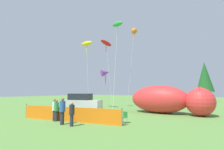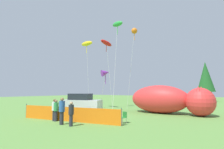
% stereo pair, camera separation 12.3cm
% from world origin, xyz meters
% --- Properties ---
extents(ground_plane, '(120.00, 120.00, 0.00)m').
position_xyz_m(ground_plane, '(0.00, 0.00, 0.00)').
color(ground_plane, '#609342').
extents(parked_car, '(4.52, 2.92, 2.07)m').
position_xyz_m(parked_car, '(-3.02, 0.79, 1.01)').
color(parked_car, '#B7BCC1').
rests_on(parked_car, ground).
extents(folding_chair, '(0.57, 0.57, 0.83)m').
position_xyz_m(folding_chair, '(3.98, -1.55, 0.49)').
color(folding_chair, '#267F33').
rests_on(folding_chair, ground).
extents(inflatable_cat, '(8.51, 3.13, 2.97)m').
position_xyz_m(inflatable_cat, '(4.78, 5.56, 1.37)').
color(inflatable_cat, red).
rests_on(inflatable_cat, ground).
extents(safety_fence, '(8.79, 2.17, 1.22)m').
position_xyz_m(safety_fence, '(0.08, -3.58, 0.56)').
color(safety_fence, orange).
rests_on(safety_fence, ground).
extents(spectator_in_red_shirt, '(0.41, 0.41, 1.90)m').
position_xyz_m(spectator_in_red_shirt, '(0.80, -4.67, 1.04)').
color(spectator_in_red_shirt, '#2D2D38').
rests_on(spectator_in_red_shirt, ground).
extents(spectator_in_black_shirt, '(0.36, 0.36, 1.65)m').
position_xyz_m(spectator_in_black_shirt, '(1.79, -4.65, 0.90)').
color(spectator_in_black_shirt, '#2D2D38').
rests_on(spectator_in_black_shirt, ground).
extents(spectator_in_green_shirt, '(0.36, 0.36, 1.67)m').
position_xyz_m(spectator_in_green_shirt, '(-0.69, -4.11, 0.91)').
color(spectator_in_green_shirt, '#2D2D38').
rests_on(spectator_in_green_shirt, ground).
extents(spectator_in_grey_shirt, '(0.37, 0.37, 1.72)m').
position_xyz_m(spectator_in_grey_shirt, '(-0.94, -4.10, 0.94)').
color(spectator_in_grey_shirt, '#2D2D38').
rests_on(spectator_in_grey_shirt, ground).
extents(kite_orange_flower, '(1.27, 1.16, 11.04)m').
position_xyz_m(kite_orange_flower, '(-0.48, 8.05, 10.57)').
color(kite_orange_flower, silver).
rests_on(kite_orange_flower, ground).
extents(kite_red_lizard, '(1.68, 2.17, 9.63)m').
position_xyz_m(kite_red_lizard, '(-4.00, 6.25, 9.07)').
color(kite_red_lizard, silver).
rests_on(kite_red_lizard, ground).
extents(kite_purple_delta, '(1.97, 1.31, 4.92)m').
position_xyz_m(kite_purple_delta, '(-1.35, 2.85, 4.42)').
color(kite_purple_delta, silver).
rests_on(kite_purple_delta, ground).
extents(kite_green_fish, '(2.16, 2.85, 10.94)m').
position_xyz_m(kite_green_fish, '(-0.56, 4.11, 10.36)').
color(kite_green_fish, silver).
rests_on(kite_green_fish, ground).
extents(kite_yellow_hero, '(2.94, 1.51, 9.11)m').
position_xyz_m(kite_yellow_hero, '(-5.18, 3.53, 8.59)').
color(kite_yellow_hero, silver).
rests_on(kite_yellow_hero, ground).
extents(horizon_tree_east, '(2.34, 2.34, 5.59)m').
position_xyz_m(horizon_tree_east, '(4.05, 34.87, 3.43)').
color(horizon_tree_east, brown).
rests_on(horizon_tree_east, ground).
extents(horizon_tree_west, '(3.73, 3.73, 8.89)m').
position_xyz_m(horizon_tree_west, '(4.39, 31.50, 5.46)').
color(horizon_tree_west, brown).
rests_on(horizon_tree_west, ground).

